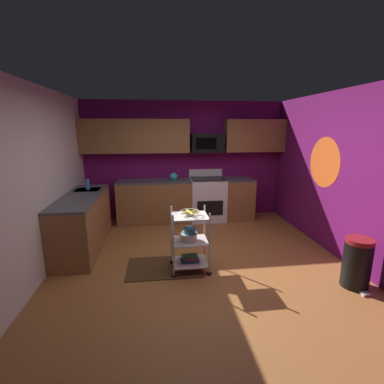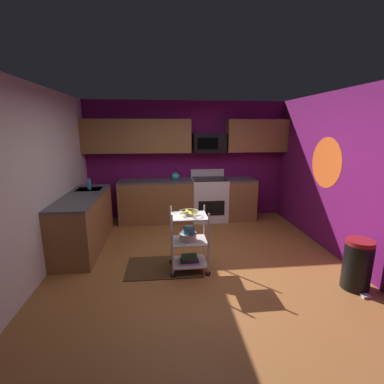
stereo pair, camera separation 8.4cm
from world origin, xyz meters
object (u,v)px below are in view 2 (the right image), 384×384
object	(u,v)px
mixing_bowl_large	(188,236)
trash_can	(357,264)
mixing_bowl_small	(189,230)
fruit_bowl	(189,212)
microwave	(209,143)
dish_soap_bottle	(89,184)
book_stack	(189,258)
oven_range	(209,199)
rolling_cart	(189,241)
kettle	(175,176)

from	to	relation	value
mixing_bowl_large	trash_can	size ratio (longest dim) A/B	0.38
mixing_bowl_large	mixing_bowl_small	xyz separation A→B (m)	(0.02, -0.02, 0.10)
fruit_bowl	mixing_bowl_small	size ratio (longest dim) A/B	1.49
microwave	dish_soap_bottle	bearing A→B (deg)	-159.55
mixing_bowl_large	book_stack	world-z (taller)	mixing_bowl_large
fruit_bowl	dish_soap_bottle	bearing A→B (deg)	139.44
oven_range	mixing_bowl_large	world-z (taller)	oven_range
fruit_bowl	dish_soap_bottle	distance (m)	2.24
mixing_bowl_large	trash_can	xyz separation A→B (m)	(2.10, -0.69, -0.19)
rolling_cart	trash_can	size ratio (longest dim) A/B	1.39
mixing_bowl_small	dish_soap_bottle	distance (m)	2.28
fruit_bowl	rolling_cart	bearing A→B (deg)	135.00
rolling_cart	fruit_bowl	xyz separation A→B (m)	(0.00, -0.00, 0.42)
dish_soap_bottle	book_stack	bearing A→B (deg)	-40.56
rolling_cart	kettle	distance (m)	2.30
mixing_bowl_small	book_stack	world-z (taller)	mixing_bowl_small
book_stack	trash_can	world-z (taller)	trash_can
trash_can	kettle	bearing A→B (deg)	126.67
oven_range	dish_soap_bottle	distance (m)	2.54
book_stack	oven_range	bearing A→B (deg)	73.51
microwave	fruit_bowl	distance (m)	2.56
mixing_bowl_large	dish_soap_bottle	world-z (taller)	dish_soap_bottle
oven_range	mixing_bowl_large	bearing A→B (deg)	-106.91
mixing_bowl_large	trash_can	bearing A→B (deg)	-18.19
microwave	trash_can	world-z (taller)	microwave
book_stack	kettle	world-z (taller)	kettle
oven_range	rolling_cart	distance (m)	2.33
fruit_bowl	dish_soap_bottle	world-z (taller)	dish_soap_bottle
rolling_cart	book_stack	size ratio (longest dim) A/B	3.49
rolling_cart	oven_range	bearing A→B (deg)	73.51
rolling_cart	mixing_bowl_small	bearing A→B (deg)	-97.21
mixing_bowl_small	trash_can	size ratio (longest dim) A/B	0.28
rolling_cart	mixing_bowl_large	world-z (taller)	rolling_cart
fruit_bowl	kettle	size ratio (longest dim) A/B	1.03
kettle	rolling_cart	bearing A→B (deg)	-87.74
mixing_bowl_small	fruit_bowl	bearing A→B (deg)	82.79
mixing_bowl_large	kettle	world-z (taller)	kettle
oven_range	dish_soap_bottle	xyz separation A→B (m)	(-2.36, -0.78, 0.54)
mixing_bowl_small	trash_can	distance (m)	2.21
oven_range	mixing_bowl_small	distance (m)	2.35
mixing_bowl_large	microwave	bearing A→B (deg)	73.82
microwave	dish_soap_bottle	xyz separation A→B (m)	(-2.36, -0.88, -0.68)
kettle	mixing_bowl_small	bearing A→B (deg)	-87.80
oven_range	kettle	size ratio (longest dim) A/B	4.17
trash_can	microwave	bearing A→B (deg)	115.21
kettle	trash_can	bearing A→B (deg)	-53.33
rolling_cart	book_stack	world-z (taller)	rolling_cart
mixing_bowl_large	kettle	bearing A→B (deg)	91.81
oven_range	mixing_bowl_small	size ratio (longest dim) A/B	6.04
rolling_cart	book_stack	bearing A→B (deg)	-90.00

